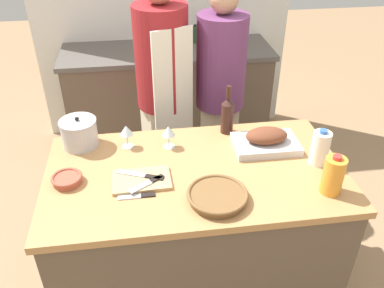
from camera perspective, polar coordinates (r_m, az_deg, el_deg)
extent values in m
plane|color=#9E7A56|center=(2.76, 0.40, -18.48)|extent=(12.00, 12.00, 0.00)
cube|color=brown|center=(2.44, 0.44, -12.37)|extent=(1.52, 0.84, 0.84)
cube|color=#B27F4C|center=(2.15, 0.49, -4.13)|extent=(1.56, 0.87, 0.04)
cube|color=brown|center=(3.77, -3.28, 6.14)|extent=(1.76, 0.58, 0.89)
cube|color=#56514C|center=(3.58, -3.53, 12.79)|extent=(1.81, 0.60, 0.04)
cube|color=#BCBCC1|center=(2.33, 10.28, -0.03)|extent=(0.36, 0.24, 0.04)
ellipsoid|color=brown|center=(2.30, 10.42, 1.16)|extent=(0.24, 0.15, 0.09)
cylinder|color=brown|center=(1.94, 3.58, -7.43)|extent=(0.27, 0.27, 0.04)
torus|color=brown|center=(1.93, 3.60, -7.01)|extent=(0.29, 0.29, 0.02)
cube|color=tan|center=(2.07, -7.10, -5.05)|extent=(0.30, 0.20, 0.02)
cylinder|color=#B7B7BC|center=(2.37, -15.51, 1.36)|extent=(0.20, 0.20, 0.15)
cylinder|color=#B7B7BC|center=(2.33, -15.80, 3.04)|extent=(0.21, 0.21, 0.01)
sphere|color=black|center=(2.33, -15.86, 3.42)|extent=(0.02, 0.02, 0.02)
cylinder|color=#A84C38|center=(2.13, -17.11, -4.87)|extent=(0.14, 0.14, 0.03)
torus|color=#A84C38|center=(2.12, -17.19, -4.50)|extent=(0.15, 0.15, 0.02)
cylinder|color=orange|center=(2.05, 19.19, -4.22)|extent=(0.10, 0.10, 0.19)
cylinder|color=red|center=(1.99, 19.74, -1.80)|extent=(0.04, 0.04, 0.02)
cylinder|color=white|center=(2.24, 17.54, -0.56)|extent=(0.10, 0.10, 0.19)
cylinder|color=#3360B2|center=(2.19, 17.99, 1.68)|extent=(0.04, 0.04, 0.02)
cylinder|color=#381E19|center=(2.41, 4.96, 3.63)|extent=(0.08, 0.08, 0.19)
cone|color=#381E19|center=(2.36, 5.09, 5.99)|extent=(0.08, 0.08, 0.04)
cylinder|color=#381E19|center=(2.33, 5.15, 7.24)|extent=(0.03, 0.03, 0.08)
cylinder|color=silver|center=(2.32, -3.25, -0.35)|extent=(0.07, 0.07, 0.00)
cylinder|color=silver|center=(2.29, -3.28, 0.46)|extent=(0.01, 0.01, 0.07)
cone|color=silver|center=(2.26, -3.34, 1.87)|extent=(0.07, 0.07, 0.06)
cylinder|color=silver|center=(2.34, -8.98, -0.32)|extent=(0.07, 0.07, 0.00)
cylinder|color=silver|center=(2.32, -9.07, 0.52)|extent=(0.01, 0.01, 0.08)
cone|color=silver|center=(2.28, -9.22, 1.95)|extent=(0.07, 0.07, 0.06)
cube|color=#B7B7BC|center=(2.10, -8.54, -4.10)|extent=(0.16, 0.09, 0.01)
cube|color=black|center=(2.06, -5.31, -4.69)|extent=(0.10, 0.06, 0.01)
cube|color=#B7B7BC|center=(1.99, -8.78, -7.35)|extent=(0.11, 0.03, 0.01)
cube|color=black|center=(1.98, -6.18, -7.16)|extent=(0.07, 0.03, 0.01)
cube|color=#B7B7BC|center=(2.01, -7.27, -5.99)|extent=(0.12, 0.09, 0.01)
cube|color=black|center=(2.05, -4.95, -4.85)|extent=(0.08, 0.06, 0.01)
cylinder|color=#234C28|center=(3.59, 6.21, 14.40)|extent=(0.05, 0.05, 0.16)
cylinder|color=black|center=(3.56, 6.30, 15.73)|extent=(0.02, 0.02, 0.02)
cylinder|color=#B28E2D|center=(3.44, -7.24, 13.25)|extent=(0.06, 0.06, 0.13)
cylinder|color=black|center=(3.42, -7.33, 14.40)|extent=(0.02, 0.02, 0.02)
cylinder|color=#234C28|center=(3.71, 0.44, 15.11)|extent=(0.06, 0.06, 0.14)
cylinder|color=black|center=(3.69, 0.44, 16.29)|extent=(0.02, 0.02, 0.02)
cube|color=beige|center=(3.11, -3.72, -1.09)|extent=(0.34, 0.28, 0.83)
cylinder|color=maroon|center=(2.75, -4.29, 12.02)|extent=(0.36, 0.36, 0.69)
cube|color=silver|center=(2.69, -2.60, 6.98)|extent=(0.27, 0.11, 0.87)
cube|color=beige|center=(3.19, 3.64, -0.58)|extent=(0.30, 0.23, 0.78)
cylinder|color=#663360|center=(2.85, 4.15, 11.42)|extent=(0.34, 0.34, 0.65)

